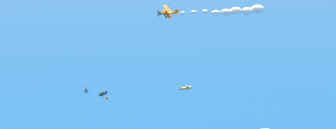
# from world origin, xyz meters

# --- Properties ---
(motorboat_near_centre) EXTENTS (5.44, 4.05, 1.60)m
(motorboat_near_centre) POSITION_xyz_m (34.01, 53.27, 0.43)
(motorboat_near_centre) COLOR #23478C
(motorboat_near_centre) RESTS_ON ground_plane
(motorboat_inshore) EXTENTS (5.09, 4.99, 1.64)m
(motorboat_inshore) POSITION_xyz_m (52.85, 12.08, 0.44)
(motorboat_inshore) COLOR gold
(motorboat_inshore) RESTS_ON ground_plane
(motorboat_trailing) EXTENTS (5.22, 1.51, 1.50)m
(motorboat_trailing) POSITION_xyz_m (31.55, 42.99, 0.41)
(motorboat_trailing) COLOR black
(motorboat_trailing) RESTS_ON ground_plane
(marker_buoy) EXTENTS (1.10, 1.10, 2.10)m
(marker_buoy) POSITION_xyz_m (26.70, 38.54, 0.39)
(marker_buoy) COLOR orange
(marker_buoy) RESTS_ON ground_plane
(biplane_lead) EXTENTS (6.66, 6.87, 3.87)m
(biplane_lead) POSITION_xyz_m (-0.21, 0.20, 41.35)
(biplane_lead) COLOR orange
(wingwalker_lead) EXTENTS (0.82, 0.67, 1.78)m
(wingwalker_lead) POSITION_xyz_m (-0.69, -0.16, 43.46)
(wingwalker_lead) COLOR white
(smoke_trail_lead) EXTENTS (20.58, 26.30, 4.30)m
(smoke_trail_lead) POSITION_xyz_m (15.60, -20.53, 41.14)
(smoke_trail_lead) COLOR silver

